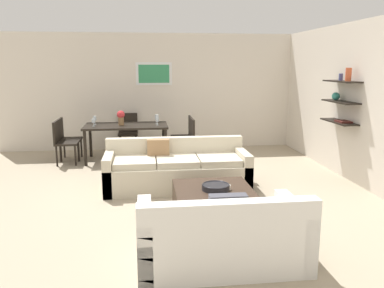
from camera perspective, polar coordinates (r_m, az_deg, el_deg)
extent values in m
plane|color=tan|center=(6.19, -1.75, -7.23)|extent=(18.00, 18.00, 0.00)
cube|color=silver|center=(9.43, -1.95, 7.58)|extent=(8.40, 0.06, 2.70)
cube|color=white|center=(9.33, -5.54, 10.10)|extent=(0.84, 0.02, 0.52)
cube|color=#338C59|center=(9.32, -5.54, 10.10)|extent=(0.71, 0.01, 0.42)
cube|color=silver|center=(7.39, 21.95, 5.70)|extent=(0.06, 8.20, 2.70)
cube|color=black|center=(7.30, 20.91, 8.48)|extent=(0.28, 0.90, 0.02)
cube|color=black|center=(7.32, 20.72, 5.75)|extent=(0.28, 0.90, 0.02)
cube|color=black|center=(7.36, 20.53, 3.04)|extent=(0.28, 0.90, 0.02)
cylinder|color=#D85933|center=(7.12, 21.74, 9.35)|extent=(0.10, 0.10, 0.22)
sphere|color=teal|center=(7.47, 20.13, 6.52)|extent=(0.14, 0.14, 0.14)
cylinder|color=#4C518C|center=(7.34, 20.77, 9.07)|extent=(0.07, 0.07, 0.12)
cube|color=#4C1E19|center=(7.22, 21.09, 3.07)|extent=(0.20, 0.28, 0.03)
cube|color=beige|center=(6.41, -2.19, -4.61)|extent=(2.30, 0.90, 0.42)
cube|color=beige|center=(6.68, -2.48, -0.52)|extent=(2.30, 0.16, 0.36)
cube|color=beige|center=(6.40, -11.91, -4.06)|extent=(0.14, 0.90, 0.60)
cube|color=beige|center=(6.56, 7.27, -3.50)|extent=(0.14, 0.90, 0.60)
cube|color=beige|center=(6.29, -8.30, -2.59)|extent=(0.65, 0.70, 0.10)
cube|color=beige|center=(6.31, -2.17, -2.44)|extent=(0.65, 0.70, 0.10)
cube|color=beige|center=(6.40, 3.85, -2.26)|extent=(0.65, 0.70, 0.10)
cube|color=#99724C|center=(6.49, -4.90, -0.91)|extent=(0.37, 0.14, 0.36)
cube|color=white|center=(4.12, 4.22, -14.06)|extent=(1.67, 0.90, 0.42)
cube|color=white|center=(3.63, 5.46, -10.97)|extent=(1.67, 0.16, 0.36)
cube|color=white|center=(4.29, 14.54, -12.04)|extent=(0.14, 0.90, 0.60)
cube|color=white|center=(4.01, -6.83, -13.41)|extent=(0.14, 0.90, 0.60)
cube|color=white|center=(4.13, 8.97, -10.18)|extent=(0.67, 0.70, 0.10)
cube|color=white|center=(4.00, -0.81, -10.74)|extent=(0.67, 0.70, 0.10)
cube|color=#4C4C56|center=(3.80, 5.23, -9.93)|extent=(0.36, 0.12, 0.36)
cube|color=#38281E|center=(5.29, 3.09, -8.37)|extent=(1.02, 0.99, 0.38)
cylinder|color=black|center=(5.15, 3.45, -6.28)|extent=(0.36, 0.36, 0.07)
torus|color=black|center=(5.14, 3.46, -5.92)|extent=(0.36, 0.36, 0.02)
cylinder|color=silver|center=(5.18, 5.30, -6.26)|extent=(0.07, 0.07, 0.06)
cube|color=black|center=(8.32, -9.54, 2.62)|extent=(1.71, 0.92, 0.04)
cylinder|color=black|center=(8.07, -15.22, -0.61)|extent=(0.06, 0.06, 0.71)
cylinder|color=black|center=(7.99, -3.86, -0.34)|extent=(0.06, 0.06, 0.71)
cylinder|color=black|center=(8.85, -14.50, 0.46)|extent=(0.06, 0.06, 0.71)
cylinder|color=black|center=(8.78, -4.15, 0.72)|extent=(0.06, 0.06, 0.71)
cube|color=black|center=(8.30, -17.66, 0.12)|extent=(0.44, 0.44, 0.04)
cube|color=black|center=(8.30, -19.11, 1.67)|extent=(0.04, 0.44, 0.43)
cylinder|color=black|center=(8.14, -16.55, -1.65)|extent=(0.04, 0.04, 0.41)
cylinder|color=black|center=(8.49, -16.16, -1.11)|extent=(0.04, 0.04, 0.41)
cylinder|color=black|center=(8.21, -19.02, -1.70)|extent=(0.04, 0.04, 0.41)
cylinder|color=black|center=(8.56, -18.54, -1.16)|extent=(0.04, 0.04, 0.41)
cube|color=black|center=(8.70, -17.17, 0.65)|extent=(0.44, 0.44, 0.04)
cube|color=black|center=(8.70, -18.55, 2.13)|extent=(0.04, 0.44, 0.43)
cylinder|color=black|center=(8.54, -16.10, -1.03)|extent=(0.04, 0.04, 0.41)
cylinder|color=black|center=(8.89, -15.74, -0.53)|extent=(0.04, 0.04, 0.41)
cylinder|color=black|center=(8.61, -18.47, -1.08)|extent=(0.04, 0.04, 0.41)
cylinder|color=black|center=(8.95, -18.02, -0.58)|extent=(0.04, 0.04, 0.41)
cube|color=black|center=(9.14, -9.27, 1.50)|extent=(0.44, 0.44, 0.04)
cube|color=black|center=(9.30, -9.27, 3.13)|extent=(0.44, 0.04, 0.43)
cylinder|color=black|center=(9.01, -10.41, -0.14)|extent=(0.04, 0.04, 0.41)
cylinder|color=black|center=(8.99, -8.12, -0.08)|extent=(0.04, 0.04, 0.41)
cylinder|color=black|center=(9.36, -10.28, 0.30)|extent=(0.04, 0.04, 0.41)
cylinder|color=black|center=(9.35, -8.08, 0.35)|extent=(0.04, 0.04, 0.41)
cube|color=black|center=(8.60, -1.56, 1.03)|extent=(0.44, 0.44, 0.04)
cube|color=black|center=(8.58, -0.24, 2.60)|extent=(0.04, 0.44, 0.43)
cylinder|color=black|center=(8.80, -2.83, -0.23)|extent=(0.04, 0.04, 0.41)
cylinder|color=black|center=(8.45, -2.65, -0.72)|extent=(0.04, 0.04, 0.41)
cylinder|color=black|center=(8.84, -0.50, -0.17)|extent=(0.04, 0.04, 0.41)
cylinder|color=black|center=(8.49, -0.23, -0.66)|extent=(0.04, 0.04, 0.41)
cube|color=black|center=(8.19, -1.29, 0.51)|extent=(0.44, 0.44, 0.04)
cube|color=black|center=(8.18, 0.10, 2.16)|extent=(0.04, 0.44, 0.43)
cylinder|color=black|center=(8.40, -2.62, -0.79)|extent=(0.04, 0.04, 0.41)
cylinder|color=black|center=(8.05, -2.43, -1.33)|extent=(0.04, 0.04, 0.41)
cylinder|color=black|center=(8.43, -0.18, -0.73)|extent=(0.04, 0.04, 0.41)
cylinder|color=black|center=(8.09, 0.12, -1.26)|extent=(0.04, 0.04, 0.41)
cylinder|color=silver|center=(8.48, -13.88, 2.76)|extent=(0.06, 0.06, 0.01)
cylinder|color=silver|center=(8.48, -13.90, 3.04)|extent=(0.01, 0.01, 0.08)
cylinder|color=silver|center=(8.46, -13.92, 3.63)|extent=(0.07, 0.07, 0.10)
cylinder|color=silver|center=(8.26, -14.07, 2.53)|extent=(0.06, 0.06, 0.01)
cylinder|color=silver|center=(8.25, -14.08, 2.79)|extent=(0.01, 0.01, 0.07)
cylinder|color=silver|center=(8.24, -14.10, 3.29)|extent=(0.08, 0.08, 0.07)
cylinder|color=silver|center=(8.42, -5.10, 3.00)|extent=(0.06, 0.06, 0.01)
cylinder|color=silver|center=(8.42, -5.11, 3.31)|extent=(0.01, 0.01, 0.09)
cylinder|color=silver|center=(8.40, -5.12, 3.94)|extent=(0.08, 0.08, 0.10)
cylinder|color=silver|center=(8.20, -5.05, 2.76)|extent=(0.06, 0.06, 0.01)
cylinder|color=silver|center=(8.19, -5.05, 3.02)|extent=(0.01, 0.01, 0.07)
cylinder|color=silver|center=(8.18, -5.06, 3.58)|extent=(0.06, 0.06, 0.10)
cylinder|color=olive|center=(8.28, -10.25, 3.27)|extent=(0.12, 0.12, 0.16)
sphere|color=red|center=(8.27, -10.28, 4.24)|extent=(0.16, 0.16, 0.16)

